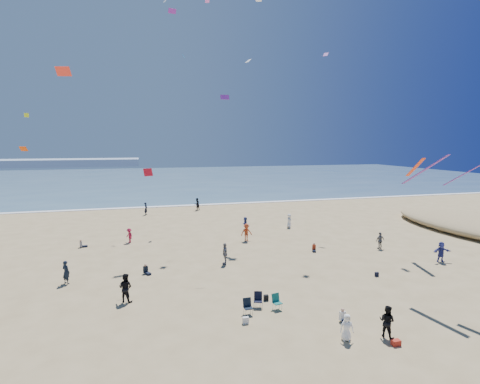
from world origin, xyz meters
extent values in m
plane|color=tan|center=(0.00, 0.00, 0.00)|extent=(220.00, 220.00, 0.00)
cube|color=#476B84|center=(0.00, 95.00, 0.03)|extent=(220.00, 100.00, 0.06)
cube|color=white|center=(0.00, 45.00, 0.04)|extent=(220.00, 1.20, 0.08)
cube|color=#7A8EA8|center=(-60.00, 170.00, 1.60)|extent=(110.00, 20.00, 3.20)
ellipsoid|color=tan|center=(34.00, 18.00, 0.66)|extent=(10.00, 22.00, 2.20)
imported|color=black|center=(-4.23, 38.35, 0.93)|extent=(0.62, 0.78, 1.86)
imported|color=#A11734|center=(-6.28, 22.74, 0.77)|extent=(1.00, 1.15, 1.55)
imported|color=slate|center=(18.14, 13.67, 0.85)|extent=(1.03, 0.50, 1.70)
imported|color=black|center=(-6.18, 7.14, 0.97)|extent=(1.19, 1.11, 1.95)
imported|color=#32388C|center=(20.83, 8.63, 0.92)|extent=(1.75, 0.72, 1.84)
imported|color=gray|center=(1.99, 13.03, 0.96)|extent=(0.68, 1.19, 1.91)
imported|color=black|center=(-10.62, 11.70, 0.90)|extent=(0.78, 0.75, 1.79)
imported|color=white|center=(5.47, -1.15, 0.74)|extent=(0.82, 0.66, 1.47)
imported|color=#AE3A18|center=(6.02, 20.16, 0.95)|extent=(1.25, 0.74, 1.90)
imported|color=black|center=(7.79, -1.40, 0.90)|extent=(1.03, 1.10, 1.79)
imported|color=navy|center=(7.35, 25.26, 0.79)|extent=(0.99, 1.54, 1.59)
imported|color=white|center=(13.00, 24.96, 0.87)|extent=(0.60, 0.88, 1.73)
imported|color=black|center=(3.65, 40.25, 0.97)|extent=(1.19, 1.13, 1.94)
cube|color=silver|center=(0.74, 2.08, 0.20)|extent=(0.35, 0.20, 0.40)
cube|color=black|center=(2.98, 4.86, 0.19)|extent=(0.30, 0.22, 0.38)
cube|color=#B52819|center=(7.72, -2.31, 0.15)|extent=(0.45, 0.30, 0.30)
cube|color=black|center=(13.04, 6.91, 0.17)|extent=(0.28, 0.18, 0.34)
cube|color=red|center=(-9.06, 6.15, 14.68)|extent=(0.88, 0.53, 0.49)
cube|color=red|center=(-4.37, 11.61, 8.35)|extent=(0.75, 0.56, 0.59)
cube|color=white|center=(-0.80, 35.77, 29.61)|extent=(0.62, 0.68, 0.63)
cube|color=#EEFF17|center=(-18.14, 33.95, 13.98)|extent=(0.57, 0.40, 0.52)
cube|color=#6F1F90|center=(2.51, 15.04, 14.61)|extent=(0.79, 0.28, 0.44)
cube|color=purple|center=(-1.10, 23.83, 24.34)|extent=(0.86, 0.40, 0.47)
cube|color=#E03E03|center=(-14.86, 19.22, 10.08)|extent=(0.83, 0.70, 0.41)
cube|color=#6F228A|center=(17.85, 25.75, 21.50)|extent=(0.76, 0.77, 0.50)
cube|color=#0C7BD2|center=(1.07, 32.81, 21.86)|extent=(0.39, 0.72, 0.39)
cube|color=white|center=(7.38, 24.16, 19.83)|extent=(0.79, 0.78, 0.45)
cube|color=#682490|center=(13.93, 3.45, 8.75)|extent=(0.35, 3.14, 2.21)
cube|color=#EC3E18|center=(19.83, 11.33, 8.33)|extent=(0.35, 2.64, 1.87)
cube|color=#78238D|center=(15.38, 0.97, 8.93)|extent=(0.35, 3.30, 2.33)
camera|label=1|loc=(-5.04, -17.98, 10.58)|focal=28.00mm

